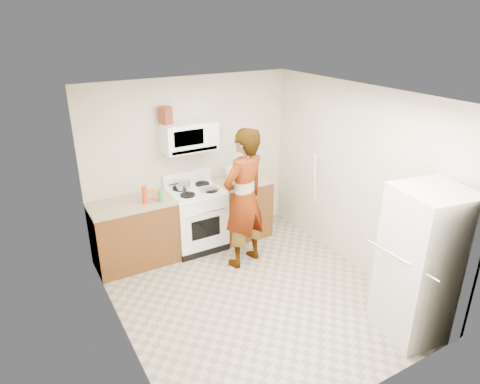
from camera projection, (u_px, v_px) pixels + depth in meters
floor at (254, 295)px, 5.41m from camera, size 3.60×3.60×0.00m
back_wall at (192, 162)px, 6.36m from camera, size 3.20×0.02×2.50m
right_wall at (357, 180)px, 5.66m from camera, size 0.02×3.60×2.50m
cabinet_left at (135, 234)px, 5.95m from camera, size 1.12×0.62×0.90m
counter_left at (131, 204)px, 5.77m from camera, size 1.14×0.64×0.03m
cabinet_right at (241, 208)px, 6.75m from camera, size 0.80×0.62×0.90m
counter_right at (241, 181)px, 6.57m from camera, size 0.82×0.64×0.03m
gas_range at (196, 217)px, 6.37m from camera, size 0.76×0.65×1.13m
microwave at (189, 136)px, 6.00m from camera, size 0.76×0.38×0.40m
person at (244, 199)px, 5.76m from camera, size 0.82×0.65×1.96m
fridge at (423, 264)px, 4.51m from camera, size 0.81×0.81×1.70m
kettle at (231, 174)px, 6.55m from camera, size 0.19×0.19×0.18m
jug at (165, 115)px, 5.78m from camera, size 0.19×0.19×0.24m
saucepan at (183, 185)px, 6.17m from camera, size 0.21×0.21×0.11m
tray at (210, 189)px, 6.17m from camera, size 0.26×0.18×0.05m
bottle_spray at (145, 195)px, 5.69m from camera, size 0.09×0.09×0.25m
bottle_hot_sauce at (155, 195)px, 5.78m from camera, size 0.07×0.07×0.18m
bottle_green_cap at (160, 196)px, 5.75m from camera, size 0.06×0.06×0.17m
pot_lid at (155, 201)px, 5.80m from camera, size 0.23×0.23×0.01m
broom at (315, 196)px, 6.53m from camera, size 0.27×0.19×1.40m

